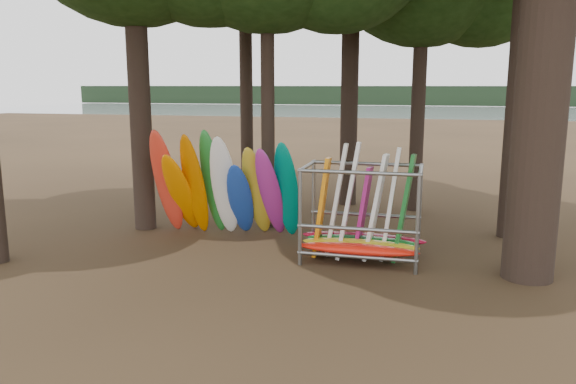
# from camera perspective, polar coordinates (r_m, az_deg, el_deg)

# --- Properties ---
(ground) EXTENTS (120.00, 120.00, 0.00)m
(ground) POSITION_cam_1_polar(r_m,az_deg,el_deg) (13.40, 1.41, -7.21)
(ground) COLOR #47331E
(ground) RESTS_ON ground
(lake) EXTENTS (160.00, 160.00, 0.00)m
(lake) POSITION_cam_1_polar(r_m,az_deg,el_deg) (72.59, 12.34, 7.28)
(lake) COLOR gray
(lake) RESTS_ON ground
(far_shore) EXTENTS (160.00, 4.00, 4.00)m
(far_shore) POSITION_cam_1_polar(r_m,az_deg,el_deg) (122.47, 13.38, 9.50)
(far_shore) COLOR black
(far_shore) RESTS_ON ground
(kayak_row) EXTENTS (4.19, 1.98, 3.12)m
(kayak_row) POSITION_cam_1_polar(r_m,az_deg,el_deg) (15.48, -6.54, 0.32)
(kayak_row) COLOR red
(kayak_row) RESTS_ON ground
(storage_rack) EXTENTS (3.08, 1.57, 2.85)m
(storage_rack) POSITION_cam_1_polar(r_m,az_deg,el_deg) (13.47, 7.48, -2.50)
(storage_rack) COLOR gray
(storage_rack) RESTS_ON ground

